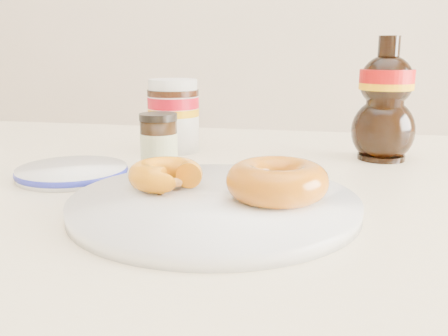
% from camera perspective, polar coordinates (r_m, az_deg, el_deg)
% --- Properties ---
extents(dining_table, '(1.40, 0.90, 0.75)m').
position_cam_1_polar(dining_table, '(0.66, -1.65, -8.83)').
color(dining_table, beige).
rests_on(dining_table, ground).
extents(plate, '(0.31, 0.31, 0.02)m').
position_cam_1_polar(plate, '(0.53, -1.11, -4.04)').
color(plate, white).
rests_on(plate, dining_table).
extents(donut_bitten, '(0.09, 0.09, 0.03)m').
position_cam_1_polar(donut_bitten, '(0.57, -6.68, -0.72)').
color(donut_bitten, orange).
rests_on(donut_bitten, plate).
extents(donut_whole, '(0.13, 0.13, 0.04)m').
position_cam_1_polar(donut_whole, '(0.52, 6.09, -1.46)').
color(donut_whole, '#AE500B').
rests_on(donut_whole, plate).
extents(nutella_jar, '(0.08, 0.08, 0.12)m').
position_cam_1_polar(nutella_jar, '(0.84, -5.79, 6.29)').
color(nutella_jar, white).
rests_on(nutella_jar, dining_table).
extents(syrup_bottle, '(0.10, 0.09, 0.19)m').
position_cam_1_polar(syrup_bottle, '(0.80, 17.94, 7.49)').
color(syrup_bottle, black).
rests_on(syrup_bottle, dining_table).
extents(dark_jar, '(0.05, 0.05, 0.08)m').
position_cam_1_polar(dark_jar, '(0.69, -7.44, 2.72)').
color(dark_jar, black).
rests_on(dark_jar, dining_table).
extents(blue_rim_saucer, '(0.15, 0.15, 0.01)m').
position_cam_1_polar(blue_rim_saucer, '(0.70, -16.96, -0.41)').
color(blue_rim_saucer, white).
rests_on(blue_rim_saucer, dining_table).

